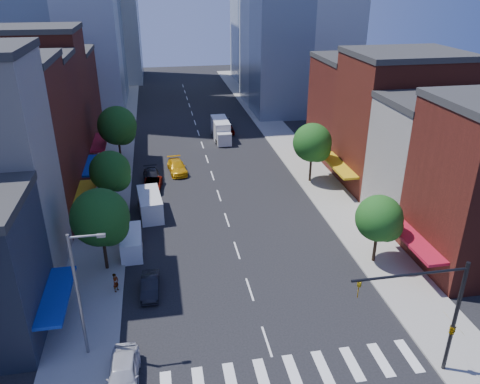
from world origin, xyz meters
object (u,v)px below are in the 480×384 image
object	(u,v)px
pedestrian_near	(116,282)
cargo_van_far	(150,205)
parked_car_rear	(152,177)
traffic_car_far	(228,129)
parked_car_front	(123,374)
parked_car_third	(152,185)
parked_car_second	(150,286)
traffic_car_oncoming	(225,122)
cargo_van_near	(132,243)
pedestrian_far	(112,233)
box_truck	(221,130)
taxi	(177,167)

from	to	relation	value
pedestrian_near	cargo_van_far	bearing A→B (deg)	18.33
parked_car_rear	traffic_car_far	size ratio (longest dim) A/B	1.14
parked_car_front	pedestrian_near	world-z (taller)	pedestrian_near
parked_car_third	parked_car_front	bearing A→B (deg)	-87.03
parked_car_second	traffic_car_far	bearing A→B (deg)	74.69
traffic_car_oncoming	parked_car_front	bearing A→B (deg)	79.92
cargo_van_near	cargo_van_far	distance (m)	7.43
parked_car_third	parked_car_rear	size ratio (longest dim) A/B	0.95
parked_car_second	pedestrian_far	distance (m)	9.03
pedestrian_far	box_truck	bearing A→B (deg)	151.13
cargo_van_far	taxi	world-z (taller)	cargo_van_far
cargo_van_far	traffic_car_far	distance (m)	29.24
traffic_car_oncoming	box_truck	distance (m)	7.12
traffic_car_far	pedestrian_far	world-z (taller)	pedestrian_far
pedestrian_far	parked_car_second	bearing A→B (deg)	19.87
cargo_van_near	pedestrian_far	bearing A→B (deg)	129.78
box_truck	traffic_car_oncoming	bearing A→B (deg)	75.60
pedestrian_near	pedestrian_far	xyz separation A→B (m)	(-0.76, 7.88, 0.12)
parked_car_rear	pedestrian_far	size ratio (longest dim) A/B	2.60
parked_car_front	pedestrian_near	bearing A→B (deg)	97.57
traffic_car_far	parked_car_front	bearing A→B (deg)	74.29
pedestrian_near	box_truck	bearing A→B (deg)	9.97
parked_car_third	pedestrian_near	bearing A→B (deg)	-91.85
pedestrian_near	traffic_car_far	bearing A→B (deg)	9.34
traffic_car_oncoming	pedestrian_near	bearing A→B (deg)	75.63
traffic_car_far	traffic_car_oncoming	bearing A→B (deg)	-92.13
cargo_van_near	box_truck	size ratio (longest dim) A/B	0.63
cargo_van_near	pedestrian_far	xyz separation A→B (m)	(-1.81, 2.05, 0.10)
parked_car_front	traffic_car_far	size ratio (longest dim) A/B	1.12
cargo_van_near	pedestrian_far	world-z (taller)	pedestrian_far
taxi	parked_car_rear	bearing A→B (deg)	-147.74
parked_car_third	taxi	bearing A→B (deg)	63.95
traffic_car_far	pedestrian_near	xyz separation A→B (m)	(-15.19, -39.52, 0.23)
parked_car_second	cargo_van_far	world-z (taller)	cargo_van_far
parked_car_third	pedestrian_far	xyz separation A→B (m)	(-3.76, -11.57, 0.44)
pedestrian_far	parked_car_front	bearing A→B (deg)	3.46
pedestrian_near	pedestrian_far	bearing A→B (deg)	35.87
cargo_van_near	cargo_van_far	xyz separation A→B (m)	(1.73, 7.22, 0.19)
cargo_van_far	parked_car_front	bearing A→B (deg)	-99.86
parked_car_second	taxi	bearing A→B (deg)	83.98
parked_car_front	parked_car_second	size ratio (longest dim) A/B	1.21
parked_car_second	box_truck	xyz separation A→B (m)	(11.00, 37.18, 0.78)
parked_car_front	cargo_van_near	size ratio (longest dim) A/B	1.01
cargo_van_far	pedestrian_near	world-z (taller)	cargo_van_far
parked_car_third	box_truck	size ratio (longest dim) A/B	0.61
box_truck	parked_car_second	bearing A→B (deg)	-106.77
parked_car_third	pedestrian_near	size ratio (longest dim) A/B	2.86
parked_car_rear	taxi	distance (m)	4.08
cargo_van_far	traffic_car_far	bearing A→B (deg)	59.54
cargo_van_far	pedestrian_near	size ratio (longest dim) A/B	3.56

